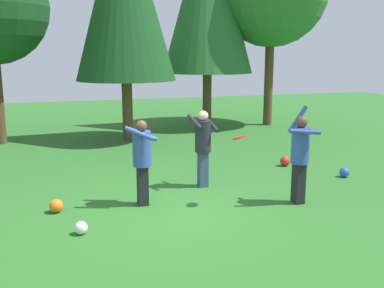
# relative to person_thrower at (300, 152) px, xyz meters

# --- Properties ---
(ground_plane) EXTENTS (40.00, 40.00, 0.00)m
(ground_plane) POSITION_rel_person_thrower_xyz_m (-2.33, 0.26, -1.00)
(ground_plane) COLOR #2D6B28
(person_thrower) EXTENTS (0.59, 0.56, 1.85)m
(person_thrower) POSITION_rel_person_thrower_xyz_m (0.00, 0.00, 0.00)
(person_thrower) COLOR black
(person_thrower) RESTS_ON ground_plane
(person_catcher) EXTENTS (0.68, 0.64, 1.61)m
(person_catcher) POSITION_rel_person_thrower_xyz_m (-2.84, 0.80, -0.05)
(person_catcher) COLOR black
(person_catcher) RESTS_ON ground_plane
(person_bystander) EXTENTS (0.57, 0.63, 1.64)m
(person_bystander) POSITION_rel_person_thrower_xyz_m (-1.38, 1.56, -0.03)
(person_bystander) COLOR #38476B
(person_bystander) RESTS_ON ground_plane
(frisbee) EXTENTS (0.38, 0.38, 0.11)m
(frisbee) POSITION_rel_person_thrower_xyz_m (-1.15, 0.21, 0.31)
(frisbee) COLOR red
(ball_red) EXTENTS (0.25, 0.25, 0.25)m
(ball_red) POSITION_rel_person_thrower_xyz_m (1.18, 2.57, -0.87)
(ball_red) COLOR red
(ball_red) RESTS_ON ground_plane
(ball_orange) EXTENTS (0.25, 0.25, 0.25)m
(ball_orange) POSITION_rel_person_thrower_xyz_m (-4.40, 0.87, -0.88)
(ball_orange) COLOR orange
(ball_orange) RESTS_ON ground_plane
(ball_blue) EXTENTS (0.22, 0.22, 0.22)m
(ball_blue) POSITION_rel_person_thrower_xyz_m (1.97, 1.25, -0.89)
(ball_blue) COLOR blue
(ball_blue) RESTS_ON ground_plane
(ball_white) EXTENTS (0.21, 0.21, 0.21)m
(ball_white) POSITION_rel_person_thrower_xyz_m (-4.05, -0.26, -0.89)
(ball_white) COLOR white
(ball_white) RESTS_ON ground_plane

